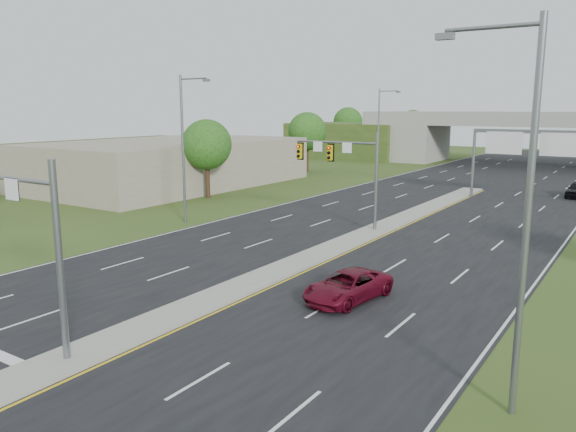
% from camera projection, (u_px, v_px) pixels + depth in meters
% --- Properties ---
extents(ground, '(240.00, 240.00, 0.00)m').
position_uv_depth(ground, '(68.00, 362.00, 19.30)').
color(ground, '#354819').
rests_on(ground, ground).
extents(road, '(24.00, 160.00, 0.02)m').
position_uv_depth(road, '(424.00, 210.00, 48.00)').
color(road, black).
rests_on(road, ground).
extents(median, '(2.00, 54.00, 0.16)m').
position_uv_depth(median, '(362.00, 235.00, 38.15)').
color(median, gray).
rests_on(median, road).
extents(lane_markings, '(23.72, 160.00, 0.01)m').
position_uv_depth(lane_markings, '(389.00, 221.00, 43.34)').
color(lane_markings, gold).
rests_on(lane_markings, road).
extents(signal_mast_near, '(6.62, 0.60, 7.00)m').
position_uv_depth(signal_mast_near, '(15.00, 221.00, 19.57)').
color(signal_mast_near, slate).
rests_on(signal_mast_near, ground).
extents(signal_mast_far, '(6.62, 0.60, 7.00)m').
position_uv_depth(signal_mast_far, '(347.00, 163.00, 40.08)').
color(signal_mast_far, slate).
rests_on(signal_mast_far, ground).
extents(sign_gantry, '(11.58, 0.44, 6.67)m').
position_uv_depth(sign_gantry, '(535.00, 146.00, 51.54)').
color(sign_gantry, slate).
rests_on(sign_gantry, ground).
extents(overpass, '(80.00, 14.00, 8.10)m').
position_uv_depth(overpass, '(530.00, 143.00, 84.24)').
color(overpass, gray).
rests_on(overpass, ground).
extents(lightpole_l_mid, '(2.85, 0.25, 11.00)m').
position_uv_depth(lightpole_l_mid, '(185.00, 142.00, 41.74)').
color(lightpole_l_mid, slate).
rests_on(lightpole_l_mid, ground).
extents(lightpole_l_far, '(2.85, 0.25, 11.00)m').
position_uv_depth(lightpole_l_far, '(380.00, 129.00, 70.44)').
color(lightpole_l_far, slate).
rests_on(lightpole_l_far, ground).
extents(lightpole_r_near, '(2.85, 0.25, 11.00)m').
position_uv_depth(lightpole_r_near, '(520.00, 203.00, 15.07)').
color(lightpole_r_near, slate).
rests_on(lightpole_r_near, ground).
extents(tree_l_near, '(4.80, 4.80, 7.60)m').
position_uv_depth(tree_l_near, '(207.00, 145.00, 53.73)').
color(tree_l_near, '#382316').
rests_on(tree_l_near, ground).
extents(tree_l_mid, '(5.20, 5.20, 8.12)m').
position_uv_depth(tree_l_mid, '(307.00, 131.00, 76.33)').
color(tree_l_mid, '#382316').
rests_on(tree_l_mid, ground).
extents(tree_back_a, '(6.00, 6.00, 8.85)m').
position_uv_depth(tree_back_a, '(348.00, 122.00, 115.82)').
color(tree_back_a, '#382316').
rests_on(tree_back_a, ground).
extents(tree_back_b, '(5.60, 5.60, 8.32)m').
position_uv_depth(tree_back_b, '(412.00, 125.00, 108.32)').
color(tree_back_b, '#382316').
rests_on(tree_back_b, ground).
extents(commercial_building, '(18.00, 30.00, 5.00)m').
position_uv_depth(commercial_building, '(170.00, 163.00, 63.74)').
color(commercial_building, gray).
rests_on(commercial_building, ground).
extents(car_far_a, '(2.91, 5.05, 1.32)m').
position_uv_depth(car_far_a, '(348.00, 286.00, 25.42)').
color(car_far_a, '#5C091B').
rests_on(car_far_a, road).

